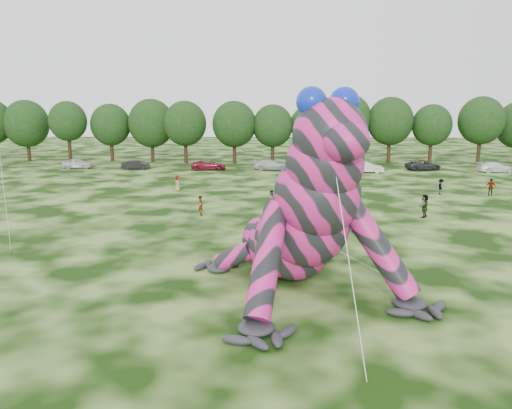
{
  "coord_description": "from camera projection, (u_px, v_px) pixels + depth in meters",
  "views": [
    {
      "loc": [
        -4.69,
        -19.64,
        8.93
      ],
      "look_at": [
        -5.35,
        4.84,
        4.0
      ],
      "focal_mm": 35.0,
      "sensor_mm": 36.0,
      "label": 1
    }
  ],
  "objects": [
    {
      "name": "ground",
      "position": [
        380.0,
        321.0,
        20.89
      ],
      "size": [
        240.0,
        240.0,
        0.0
      ],
      "primitive_type": "plane",
      "color": "#16330A",
      "rests_on": "ground"
    },
    {
      "name": "inflatable_gecko",
      "position": [
        283.0,
        185.0,
        25.76
      ],
      "size": [
        22.33,
        24.04,
        9.69
      ],
      "primitive_type": null,
      "rotation": [
        0.0,
        0.0,
        0.38
      ],
      "color": "#CD217D",
      "rests_on": "ground"
    },
    {
      "name": "tree_2",
      "position": [
        27.0,
        131.0,
        78.67
      ],
      "size": [
        7.04,
        6.34,
        9.64
      ],
      "primitive_type": null,
      "color": "black",
      "rests_on": "ground"
    },
    {
      "name": "tree_3",
      "position": [
        69.0,
        132.0,
        76.83
      ],
      "size": [
        5.81,
        5.23,
        9.44
      ],
      "primitive_type": null,
      "color": "black",
      "rests_on": "ground"
    },
    {
      "name": "tree_4",
      "position": [
        111.0,
        133.0,
        78.32
      ],
      "size": [
        6.22,
        5.6,
        9.06
      ],
      "primitive_type": null,
      "color": "black",
      "rests_on": "ground"
    },
    {
      "name": "tree_5",
      "position": [
        152.0,
        131.0,
        77.8
      ],
      "size": [
        7.16,
        6.44,
        9.8
      ],
      "primitive_type": null,
      "color": "black",
      "rests_on": "ground"
    },
    {
      "name": "tree_6",
      "position": [
        185.0,
        132.0,
        75.97
      ],
      "size": [
        6.52,
        5.86,
        9.49
      ],
      "primitive_type": null,
      "color": "black",
      "rests_on": "ground"
    },
    {
      "name": "tree_7",
      "position": [
        234.0,
        132.0,
        75.89
      ],
      "size": [
        6.68,
        6.01,
        9.48
      ],
      "primitive_type": null,
      "color": "black",
      "rests_on": "ground"
    },
    {
      "name": "tree_8",
      "position": [
        273.0,
        134.0,
        75.96
      ],
      "size": [
        6.14,
        5.53,
        8.94
      ],
      "primitive_type": null,
      "color": "black",
      "rests_on": "ground"
    },
    {
      "name": "tree_9",
      "position": [
        307.0,
        135.0,
        76.2
      ],
      "size": [
        5.27,
        4.74,
        8.68
      ],
      "primitive_type": null,
      "color": "black",
      "rests_on": "ground"
    },
    {
      "name": "tree_10",
      "position": [
        348.0,
        128.0,
        77.06
      ],
      "size": [
        7.09,
        6.38,
        10.5
      ],
      "primitive_type": null,
      "color": "black",
      "rests_on": "ground"
    },
    {
      "name": "tree_11",
      "position": [
        390.0,
        130.0,
        76.56
      ],
      "size": [
        7.01,
        6.31,
        10.07
      ],
      "primitive_type": null,
      "color": "black",
      "rests_on": "ground"
    },
    {
      "name": "tree_12",
      "position": [
        431.0,
        134.0,
        76.05
      ],
      "size": [
        5.99,
        5.39,
        8.97
      ],
      "primitive_type": null,
      "color": "black",
      "rests_on": "ground"
    },
    {
      "name": "tree_13",
      "position": [
        480.0,
        130.0,
        75.15
      ],
      "size": [
        6.83,
        6.15,
        10.13
      ],
      "primitive_type": null,
      "color": "black",
      "rests_on": "ground"
    },
    {
      "name": "car_0",
      "position": [
        77.0,
        163.0,
        70.54
      ],
      "size": [
        4.32,
        2.28,
        1.4
      ],
      "primitive_type": "imported",
      "rotation": [
        0.0,
        0.0,
        1.73
      ],
      "color": "silver",
      "rests_on": "ground"
    },
    {
      "name": "car_1",
      "position": [
        136.0,
        165.0,
        69.6
      ],
      "size": [
        3.92,
        1.55,
        1.27
      ],
      "primitive_type": "imported",
      "rotation": [
        0.0,
        0.0,
        1.63
      ],
      "color": "black",
      "rests_on": "ground"
    },
    {
      "name": "car_2",
      "position": [
        209.0,
        165.0,
        68.93
      ],
      "size": [
        5.14,
        2.87,
        1.36
      ],
      "primitive_type": "imported",
      "rotation": [
        0.0,
        0.0,
        1.7
      ],
      "color": "maroon",
      "rests_on": "ground"
    },
    {
      "name": "car_3",
      "position": [
        271.0,
        165.0,
        69.07
      ],
      "size": [
        4.88,
        2.16,
        1.39
      ],
      "primitive_type": "imported",
      "rotation": [
        0.0,
        0.0,
        1.62
      ],
      "color": "#B6BBC0",
      "rests_on": "ground"
    },
    {
      "name": "car_4",
      "position": [
        303.0,
        165.0,
        68.46
      ],
      "size": [
        4.51,
        2.03,
        1.51
      ],
      "primitive_type": "imported",
      "rotation": [
        0.0,
        0.0,
        1.51
      ],
      "color": "#171B44",
      "rests_on": "ground"
    },
    {
      "name": "car_5",
      "position": [
        367.0,
        167.0,
        66.11
      ],
      "size": [
        4.4,
        1.84,
        1.41
      ],
      "primitive_type": "imported",
      "rotation": [
        0.0,
        0.0,
        1.49
      ],
      "color": "silver",
      "rests_on": "ground"
    },
    {
      "name": "car_6",
      "position": [
        423.0,
        165.0,
        68.87
      ],
      "size": [
        5.08,
        2.97,
        1.33
      ],
      "primitive_type": "imported",
      "rotation": [
        0.0,
        0.0,
        1.74
      ],
      "color": "#2A2A2C",
      "rests_on": "ground"
    },
    {
      "name": "car_7",
      "position": [
        496.0,
        167.0,
        66.43
      ],
      "size": [
        4.64,
        1.89,
        1.35
      ],
      "primitive_type": "imported",
      "rotation": [
        0.0,
        0.0,
        1.57
      ],
      "color": "white",
      "rests_on": "ground"
    },
    {
      "name": "spectator_1",
      "position": [
        272.0,
        199.0,
        43.45
      ],
      "size": [
        0.94,
        0.98,
        1.6
      ],
      "primitive_type": "imported",
      "rotation": [
        0.0,
        0.0,
        0.96
      ],
      "color": "gray",
      "rests_on": "ground"
    },
    {
      "name": "spectator_4",
      "position": [
        178.0,
        183.0,
        52.01
      ],
      "size": [
        0.75,
        0.93,
        1.64
      ],
      "primitive_type": "imported",
      "rotation": [
        0.0,
        0.0,
        1.24
      ],
      "color": "gray",
      "rests_on": "ground"
    },
    {
      "name": "spectator_3",
      "position": [
        491.0,
        187.0,
        49.49
      ],
      "size": [
        1.07,
        0.66,
        1.71
      ],
      "primitive_type": "imported",
      "rotation": [
        0.0,
        0.0,
        6.02
      ],
      "color": "gray",
      "rests_on": "ground"
    },
    {
      "name": "spectator_5",
      "position": [
        424.0,
        206.0,
        40.02
      ],
      "size": [
        1.45,
        1.72,
        1.86
      ],
      "primitive_type": "imported",
      "rotation": [
        0.0,
        0.0,
        4.09
      ],
      "color": "gray",
      "rests_on": "ground"
    },
    {
      "name": "spectator_2",
      "position": [
        441.0,
        187.0,
        50.13
      ],
      "size": [
        0.72,
        1.09,
        1.58
      ],
      "primitive_type": "imported",
      "rotation": [
        0.0,
        0.0,
        1.44
      ],
      "color": "gray",
      "rests_on": "ground"
    },
    {
      "name": "spectator_0",
      "position": [
        201.0,
        205.0,
        40.67
      ],
      "size": [
        0.57,
        0.7,
        1.65
      ],
      "primitive_type": "imported",
      "rotation": [
        0.0,
        0.0,
        1.91
      ],
      "color": "gray",
      "rests_on": "ground"
    }
  ]
}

